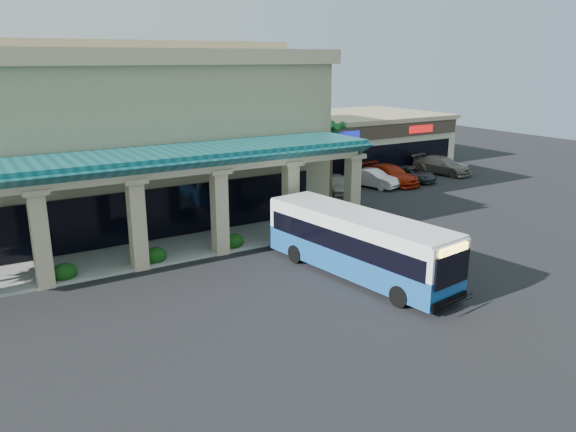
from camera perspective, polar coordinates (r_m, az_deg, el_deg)
ground at (r=28.32m, az=3.21°, el=-5.75°), size 110.00×110.00×0.00m
main_building at (r=38.57m, az=-20.84°, el=7.75°), size 30.80×14.80×11.35m
arcade at (r=30.24m, az=-16.91°, el=0.66°), size 30.00×6.20×5.70m
strip_mall at (r=56.89m, az=4.50°, el=7.72°), size 22.50×12.50×4.90m
palm_0 at (r=40.86m, az=4.37°, el=5.75°), size 2.40×2.40×6.60m
palm_1 at (r=43.91m, az=3.13°, el=5.95°), size 2.40×2.40×5.80m
broadleaf_tree at (r=47.14m, az=-2.36°, el=6.03°), size 2.60×2.60×4.81m
transit_bus at (r=27.57m, az=7.09°, el=-2.98°), size 4.09×11.52×3.15m
pedestrian at (r=28.80m, az=14.28°, el=-4.11°), size 0.41×0.61×1.65m
car_silver at (r=44.07m, az=4.98°, el=3.17°), size 3.37×5.07×1.60m
car_white at (r=47.14m, az=8.60°, el=3.81°), size 2.78×4.77×1.49m
car_red at (r=48.59m, az=10.35°, el=4.16°), size 2.75×5.72×1.61m
car_gray at (r=50.11m, az=12.44°, el=4.20°), size 3.03×4.92×1.27m
car_extra at (r=54.00m, az=15.36°, el=5.01°), size 3.50×5.93×1.61m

